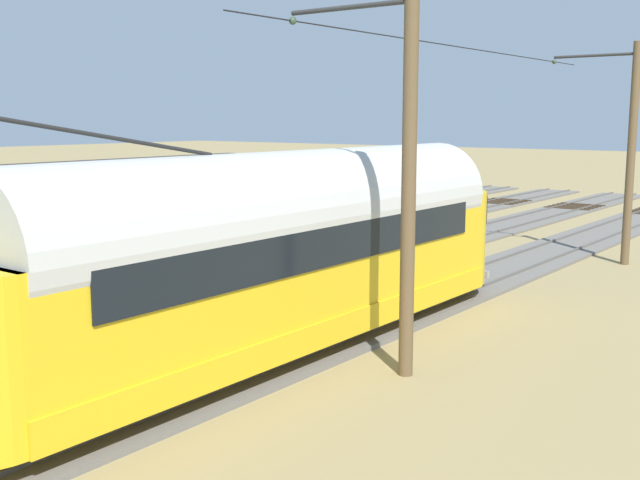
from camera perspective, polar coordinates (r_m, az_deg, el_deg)
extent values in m
plane|color=#937F51|center=(21.16, -16.82, -5.00)|extent=(220.00, 220.00, 0.00)
cube|color=#666059|center=(16.50, -3.32, -8.39)|extent=(2.80, 80.00, 0.10)
cube|color=#59544C|center=(16.93, -5.19, -7.64)|extent=(0.07, 80.00, 0.08)
cube|color=#59544C|center=(16.03, -1.36, -8.56)|extent=(0.07, 80.00, 0.08)
cube|color=#666059|center=(19.48, -13.07, -5.89)|extent=(2.80, 80.00, 0.10)
cube|color=#59544C|center=(20.00, -14.40, -5.29)|extent=(0.07, 80.00, 0.08)
cube|color=#59544C|center=(18.93, -11.68, -6.00)|extent=(0.07, 80.00, 0.08)
cube|color=#382819|center=(46.55, 18.82, 2.50)|extent=(2.50, 0.24, 0.08)
cube|color=#382819|center=(45.93, 18.56, 2.43)|extent=(2.50, 0.24, 0.08)
cube|color=#382819|center=(45.32, 18.29, 2.36)|extent=(2.50, 0.24, 0.08)
cube|color=#382819|center=(44.71, 18.02, 2.29)|extent=(2.50, 0.24, 0.08)
cube|color=#382819|center=(44.10, 17.74, 2.22)|extent=(2.50, 0.24, 0.08)
cube|color=#666059|center=(22.89, -20.02, -3.98)|extent=(2.80, 80.00, 0.10)
cube|color=#59544C|center=(23.47, -20.98, -3.50)|extent=(0.07, 80.00, 0.08)
cube|color=#59544C|center=(22.28, -19.03, -4.04)|extent=(0.07, 80.00, 0.08)
cube|color=#382819|center=(48.08, 13.93, 2.91)|extent=(2.50, 0.24, 0.08)
cube|color=#382819|center=(47.48, 13.62, 2.85)|extent=(2.50, 0.24, 0.08)
cube|color=#382819|center=(46.89, 13.30, 2.78)|extent=(2.50, 0.24, 0.08)
cube|color=#382819|center=(46.30, 12.97, 2.72)|extent=(2.50, 0.24, 0.08)
cube|color=#382819|center=(45.71, 12.63, 2.65)|extent=(2.50, 0.24, 0.08)
cube|color=#382819|center=(49.93, 9.38, 3.27)|extent=(2.50, 0.24, 0.08)
cube|color=#382819|center=(49.36, 9.03, 3.21)|extent=(2.50, 0.24, 0.08)
cube|color=#382819|center=(48.79, 8.66, 3.16)|extent=(2.50, 0.24, 0.08)
cube|color=#382819|center=(48.23, 8.29, 3.10)|extent=(2.50, 0.24, 0.08)
cube|color=#382819|center=(47.66, 7.91, 3.04)|extent=(2.50, 0.24, 0.08)
cube|color=gold|center=(16.52, -2.69, -5.99)|extent=(2.65, 13.66, 0.55)
cube|color=gold|center=(16.35, -2.71, -3.45)|extent=(2.55, 13.66, 0.95)
cube|color=gold|center=(16.16, -2.74, 0.01)|extent=(2.55, 13.66, 1.05)
cylinder|color=#B7B7B2|center=(16.09, -2.75, 1.86)|extent=(2.65, 13.39, 2.65)
cylinder|color=gold|center=(21.84, 8.78, 0.28)|extent=(2.55, 2.55, 2.55)
cube|color=black|center=(22.71, 10.21, 3.15)|extent=(1.63, 0.08, 0.36)
cube|color=black|center=(22.78, 10.23, 2.37)|extent=(1.73, 0.06, 0.80)
cube|color=black|center=(15.37, 0.96, -0.44)|extent=(0.04, 11.47, 0.80)
cube|color=black|center=(17.01, -6.08, 0.43)|extent=(0.04, 11.47, 0.80)
cylinder|color=silver|center=(22.99, 10.27, 0.04)|extent=(0.24, 0.06, 0.24)
cube|color=gray|center=(23.09, 10.13, -2.25)|extent=(1.94, 0.12, 0.20)
cylinder|color=black|center=(12.77, -16.44, 7.48)|extent=(0.07, 5.19, 0.89)
cylinder|color=black|center=(19.65, 7.17, -4.07)|extent=(0.10, 0.76, 0.76)
cylinder|color=black|center=(20.38, 3.68, -3.54)|extent=(0.10, 0.76, 0.76)
cylinder|color=black|center=(13.13, -12.76, -10.88)|extent=(0.10, 0.76, 0.76)
cylinder|color=black|center=(14.21, -16.54, -9.49)|extent=(0.10, 0.76, 0.76)
cube|color=#4C6B4C|center=(17.55, -19.72, -0.21)|extent=(2.90, 13.43, 3.20)
cube|color=#332D28|center=(17.38, -20.01, 5.21)|extent=(0.70, 12.08, 0.08)
cube|color=black|center=(17.91, -19.42, -5.90)|extent=(2.70, 13.43, 0.36)
cube|color=black|center=(16.38, -16.84, -1.59)|extent=(0.06, 2.20, 2.56)
cylinder|color=black|center=(20.25, -7.12, -3.56)|extent=(0.10, 0.84, 0.84)
cylinder|color=black|center=(21.26, -9.89, -3.02)|extent=(0.10, 0.84, 0.84)
cylinder|color=brown|center=(28.15, 21.97, 5.83)|extent=(0.28, 0.28, 7.48)
cylinder|color=#2D2D2D|center=(28.60, 19.60, 12.70)|extent=(2.80, 0.10, 0.10)
sphere|color=#334733|center=(29.06, 16.90, 12.47)|extent=(0.16, 0.16, 0.16)
cylinder|color=brown|center=(14.68, 6.57, 4.11)|extent=(0.28, 0.28, 7.48)
cylinder|color=#2D2D2D|center=(15.53, 2.15, 16.78)|extent=(2.80, 0.10, 0.10)
sphere|color=#334733|center=(16.35, -2.03, 15.85)|extent=(0.16, 0.16, 0.16)
cylinder|color=black|center=(22.43, 10.17, 13.85)|extent=(0.03, 18.53, 0.03)
cylinder|color=black|center=(28.60, 19.60, 12.70)|extent=(2.80, 0.02, 0.02)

